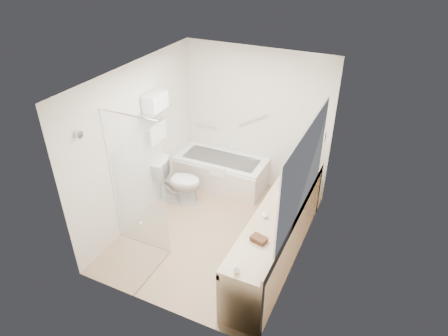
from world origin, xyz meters
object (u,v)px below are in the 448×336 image
at_px(bathtub, 221,172).
at_px(amenity_basket, 259,239).
at_px(toilet, 178,181).
at_px(water_bottle_left, 298,163).
at_px(vanity_counter, 278,223).

height_order(bathtub, amenity_basket, amenity_basket).
xyz_separation_m(toilet, water_bottle_left, (1.88, 0.51, 0.56)).
xyz_separation_m(amenity_basket, water_bottle_left, (-0.06, 1.83, 0.07)).
bearing_deg(bathtub, water_bottle_left, -9.37).
bearing_deg(toilet, amenity_basket, -134.34).
xyz_separation_m(vanity_counter, amenity_basket, (-0.03, -0.68, 0.24)).
height_order(vanity_counter, toilet, vanity_counter).
bearing_deg(bathtub, toilet, -121.05).
xyz_separation_m(toilet, amenity_basket, (1.95, -1.32, 0.50)).
bearing_deg(vanity_counter, bathtub, 137.65).
xyz_separation_m(bathtub, water_bottle_left, (1.43, -0.24, 0.67)).
bearing_deg(vanity_counter, amenity_basket, -92.23).
distance_m(vanity_counter, water_bottle_left, 1.20).
bearing_deg(toilet, bathtub, -41.21).
bearing_deg(water_bottle_left, bathtub, 170.63).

